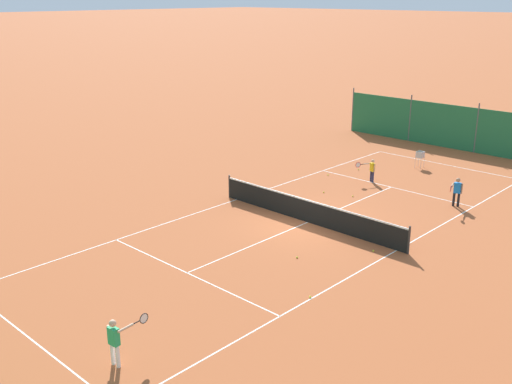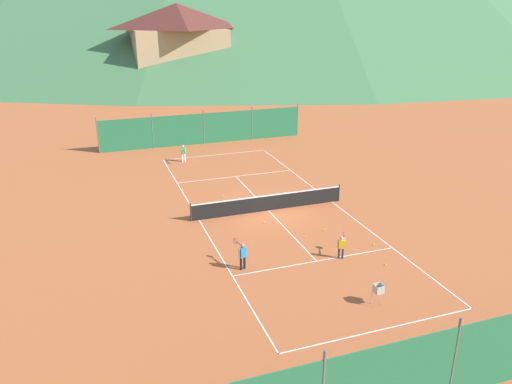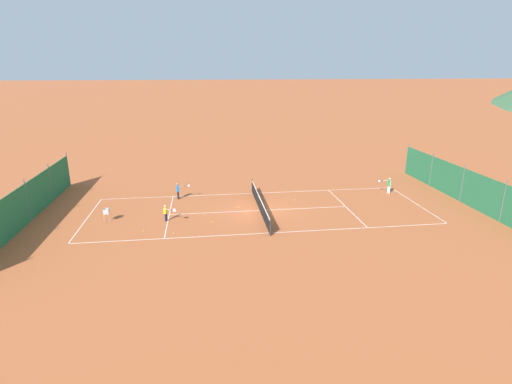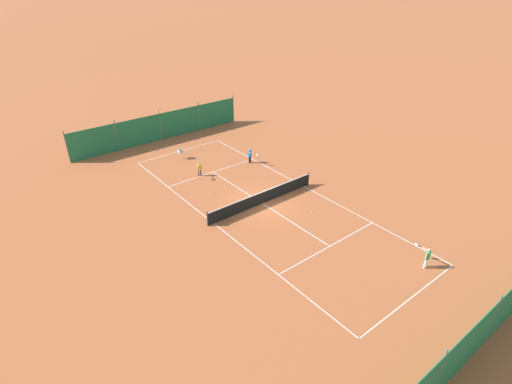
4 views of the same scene
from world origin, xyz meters
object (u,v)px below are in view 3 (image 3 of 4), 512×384
Objects in this scene: tennis_ball_alley_left at (262,195)px; player_near_service at (389,184)px; tennis_ball_by_net_right at (295,200)px; tennis_ball_alley_right at (205,215)px; tennis_ball_by_net_left at (174,233)px; tennis_ball_far_corner at (312,191)px; player_far_service at (166,212)px; tennis_ball_service_box at (238,207)px; tennis_net at (260,204)px; player_near_baseline at (178,190)px; tennis_ball_mid_court at (212,222)px; tennis_ball_near_corner at (143,231)px; ball_hopper at (106,212)px.

player_near_service is at bearing 85.36° from tennis_ball_alley_left.
tennis_ball_alley_right is at bearing -70.65° from tennis_ball_by_net_right.
tennis_ball_far_corner is at bearing 124.49° from tennis_ball_by_net_left.
player_far_service is 17.14× the size of tennis_ball_alley_left.
player_far_service reaches higher than tennis_ball_alley_right.
tennis_ball_by_net_right is (-1.08, 4.48, 0.00)m from tennis_ball_service_box.
tennis_net is 139.09× the size of tennis_ball_by_net_left.
player_near_baseline is 6.90m from tennis_ball_by_net_left.
tennis_ball_by_net_left and tennis_ball_by_net_right have the same top height.
player_near_service is 15.17m from tennis_ball_mid_court.
tennis_ball_near_corner is (5.53, -18.75, -0.72)m from player_near_service.
player_far_service is 2.17m from tennis_ball_near_corner.
tennis_net is 6.40m from tennis_ball_far_corner.
player_near_service is 19.56m from tennis_ball_near_corner.
tennis_ball_by_net_left is at bearing -70.11° from player_near_service.
ball_hopper reaches higher than tennis_ball_mid_court.
tennis_net is 139.09× the size of tennis_ball_alley_right.
tennis_ball_far_corner is 1.00× the size of tennis_ball_alley_right.
tennis_ball_by_net_left is at bearing 0.30° from player_near_baseline.
tennis_ball_alley_right is 7.33m from tennis_ball_by_net_right.
player_near_service reaches higher than tennis_ball_by_net_right.
player_near_service reaches higher than tennis_ball_alley_right.
ball_hopper is (4.77, -15.34, 0.62)m from tennis_ball_far_corner.
tennis_ball_by_net_left is 1.00× the size of tennis_ball_mid_court.
tennis_ball_alley_left is at bearing 141.40° from tennis_ball_service_box.
tennis_net is at bearing -76.10° from player_near_service.
tennis_ball_far_corner is (-0.50, 4.27, 0.00)m from tennis_ball_alley_left.
tennis_ball_alley_left is 1.00× the size of tennis_ball_near_corner.
tennis_net is at bearing 109.90° from tennis_ball_near_corner.
tennis_ball_alley_right is (-2.86, 1.94, 0.00)m from tennis_ball_by_net_left.
player_far_service is 17.14× the size of tennis_ball_by_net_left.
tennis_ball_service_box is 1.00× the size of tennis_ball_alley_right.
player_near_service is at bearing 98.60° from tennis_ball_service_box.
tennis_net is at bearing -57.43° from tennis_ball_by_net_right.
player_near_service is 6.22m from tennis_ball_far_corner.
tennis_ball_service_box is (-2.04, 4.97, -0.63)m from player_far_service.
tennis_net is 139.09× the size of tennis_ball_by_net_right.
tennis_net reaches higher than tennis_ball_alley_left.
player_far_service is at bearing -56.29° from tennis_ball_alley_left.
tennis_ball_mid_court is at bearing 78.25° from player_far_service.
ball_hopper is (4.21, -4.50, -0.09)m from player_near_baseline.
tennis_ball_mid_court is at bearing -55.07° from tennis_ball_far_corner.
tennis_ball_by_net_left and tennis_ball_far_corner have the same top height.
player_near_service is 19.54× the size of tennis_ball_far_corner.
tennis_ball_mid_court is at bearing 122.87° from tennis_ball_by_net_left.
tennis_ball_alley_right is 6.51m from ball_hopper.
player_near_service is 17.87m from player_far_service.
tennis_ball_far_corner is 1.00× the size of tennis_ball_by_net_right.
tennis_ball_far_corner is (-0.57, 10.84, -0.72)m from player_near_baseline.
player_near_service is at bearing 109.89° from tennis_ball_by_net_left.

